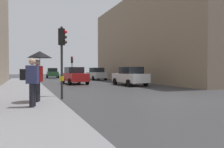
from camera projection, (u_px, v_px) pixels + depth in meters
name	position (u px, v px, depth m)	size (l,w,h in m)	color
ground_plane	(169.00, 99.00, 10.54)	(120.00, 120.00, 0.00)	#38383A
sidewalk_kerb	(22.00, 91.00, 13.23)	(3.29, 40.00, 0.16)	gray
building_facade_right	(167.00, 41.00, 28.26)	(12.00, 24.24, 10.92)	gray
traffic_light_far_median	(72.00, 64.00, 27.49)	(0.26, 0.44, 3.32)	#2D2D2D
traffic_light_near_right	(62.00, 49.00, 10.37)	(0.45, 0.34, 3.71)	#2D2D2D
car_red_sedan	(75.00, 76.00, 21.18)	(2.21, 4.30, 1.76)	red
car_silver_hatchback	(96.00, 74.00, 29.23)	(2.07, 4.23, 1.76)	#BCBCC1
car_green_estate	(52.00, 73.00, 35.93)	(2.20, 4.29, 1.76)	#2D6038
car_white_compact	(130.00, 76.00, 19.24)	(2.12, 4.25, 1.76)	silver
pedestrian_with_umbrella	(39.00, 62.00, 8.55)	(1.00, 1.00, 2.14)	black
pedestrian_with_grey_backpack	(31.00, 79.00, 7.35)	(0.66, 0.46, 1.77)	black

